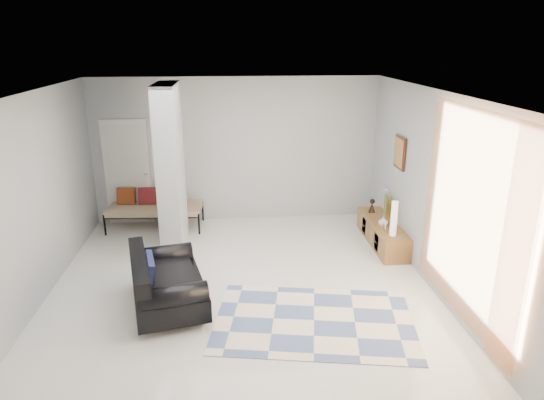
{
  "coord_description": "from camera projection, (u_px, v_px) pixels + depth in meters",
  "views": [
    {
      "loc": [
        -0.12,
        -6.26,
        3.45
      ],
      "look_at": [
        0.49,
        0.6,
        1.16
      ],
      "focal_mm": 32.0,
      "sensor_mm": 36.0,
      "label": 1
    }
  ],
  "objects": [
    {
      "name": "floor",
      "position": [
        242.0,
        290.0,
        7.01
      ],
      "size": [
        6.0,
        6.0,
        0.0
      ],
      "primitive_type": "plane",
      "color": "white",
      "rests_on": "ground"
    },
    {
      "name": "ceiling",
      "position": [
        238.0,
        93.0,
        6.13
      ],
      "size": [
        6.0,
        6.0,
        0.0
      ],
      "primitive_type": "plane",
      "rotation": [
        3.14,
        0.0,
        0.0
      ],
      "color": "white",
      "rests_on": "wall_back"
    },
    {
      "name": "wall_back",
      "position": [
        236.0,
        150.0,
        9.41
      ],
      "size": [
        6.0,
        0.0,
        6.0
      ],
      "primitive_type": "plane",
      "rotation": [
        1.57,
        0.0,
        0.0
      ],
      "color": "#ABADAF",
      "rests_on": "ground"
    },
    {
      "name": "wall_front",
      "position": [
        250.0,
        319.0,
        3.74
      ],
      "size": [
        6.0,
        0.0,
        6.0
      ],
      "primitive_type": "plane",
      "rotation": [
        -1.57,
        0.0,
        0.0
      ],
      "color": "#ABADAF",
      "rests_on": "ground"
    },
    {
      "name": "wall_left",
      "position": [
        30.0,
        204.0,
        6.34
      ],
      "size": [
        0.0,
        6.0,
        6.0
      ],
      "primitive_type": "plane",
      "rotation": [
        1.57,
        0.0,
        1.57
      ],
      "color": "#ABADAF",
      "rests_on": "ground"
    },
    {
      "name": "wall_right",
      "position": [
        436.0,
        193.0,
        6.8
      ],
      "size": [
        0.0,
        6.0,
        6.0
      ],
      "primitive_type": "plane",
      "rotation": [
        1.57,
        0.0,
        -1.57
      ],
      "color": "#ABADAF",
      "rests_on": "ground"
    },
    {
      "name": "partition_column",
      "position": [
        171.0,
        170.0,
        7.99
      ],
      "size": [
        0.35,
        1.2,
        2.8
      ],
      "primitive_type": "cube",
      "color": "#A5A9AC",
      "rests_on": "floor"
    },
    {
      "name": "hallway_door",
      "position": [
        127.0,
        172.0,
        9.32
      ],
      "size": [
        0.85,
        0.06,
        2.04
      ],
      "primitive_type": "cube",
      "color": "silver",
      "rests_on": "floor"
    },
    {
      "name": "curtain",
      "position": [
        470.0,
        218.0,
        5.69
      ],
      "size": [
        0.0,
        2.55,
        2.55
      ],
      "primitive_type": "plane",
      "rotation": [
        1.57,
        0.0,
        1.57
      ],
      "color": "orange",
      "rests_on": "wall_right"
    },
    {
      "name": "wall_art",
      "position": [
        400.0,
        152.0,
        8.1
      ],
      "size": [
        0.04,
        0.45,
        0.55
      ],
      "primitive_type": "cube",
      "color": "#3E1C10",
      "rests_on": "wall_right"
    },
    {
      "name": "media_console",
      "position": [
        382.0,
        233.0,
        8.55
      ],
      "size": [
        0.45,
        1.73,
        0.8
      ],
      "color": "brown",
      "rests_on": "floor"
    },
    {
      "name": "loveseat",
      "position": [
        163.0,
        283.0,
        6.47
      ],
      "size": [
        1.21,
        1.69,
        0.76
      ],
      "rotation": [
        0.0,
        0.0,
        0.23
      ],
      "color": "silver",
      "rests_on": "floor"
    },
    {
      "name": "daybed",
      "position": [
        154.0,
        207.0,
        9.23
      ],
      "size": [
        1.8,
        0.84,
        0.77
      ],
      "rotation": [
        0.0,
        0.0,
        -0.05
      ],
      "color": "black",
      "rests_on": "floor"
    },
    {
      "name": "area_rug",
      "position": [
        314.0,
        321.0,
        6.24
      ],
      "size": [
        2.78,
        2.09,
        0.01
      ],
      "primitive_type": "cube",
      "rotation": [
        0.0,
        0.0,
        -0.17
      ],
      "color": "beige",
      "rests_on": "floor"
    },
    {
      "name": "cylinder_lamp",
      "position": [
        394.0,
        218.0,
        7.84
      ],
      "size": [
        0.11,
        0.11,
        0.58
      ],
      "primitive_type": "cylinder",
      "color": "white",
      "rests_on": "media_console"
    },
    {
      "name": "bronze_figurine",
      "position": [
        372.0,
        206.0,
        8.95
      ],
      "size": [
        0.14,
        0.14,
        0.26
      ],
      "primitive_type": null,
      "rotation": [
        0.0,
        0.0,
        -0.05
      ],
      "color": "black",
      "rests_on": "media_console"
    },
    {
      "name": "vase",
      "position": [
        383.0,
        221.0,
        8.3
      ],
      "size": [
        0.17,
        0.17,
        0.17
      ],
      "primitive_type": "imported",
      "rotation": [
        0.0,
        0.0,
        0.07
      ],
      "color": "white",
      "rests_on": "media_console"
    }
  ]
}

